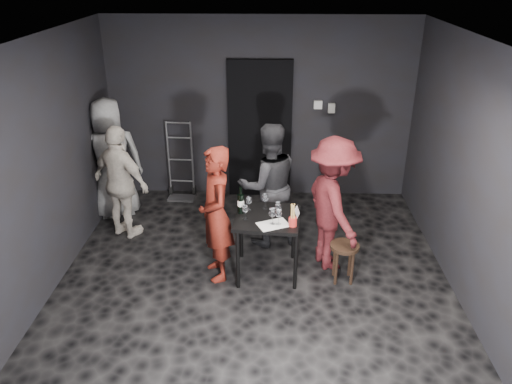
{
  "coord_description": "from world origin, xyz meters",
  "views": [
    {
      "loc": [
        0.18,
        -4.72,
        3.4
      ],
      "look_at": [
        0.02,
        0.25,
        1.06
      ],
      "focal_mm": 35.0,
      "sensor_mm": 36.0,
      "label": 1
    }
  ],
  "objects_px": {
    "man_maroon": "(333,199)",
    "bystander_cream": "(121,182)",
    "tasting_table": "(267,224)",
    "server_red": "(216,211)",
    "woman_black": "(269,181)",
    "stool": "(344,252)",
    "breadstick_cup": "(293,216)",
    "bystander_grey": "(110,151)",
    "hand_truck": "(182,184)",
    "wine_bottle": "(241,203)"
  },
  "relations": [
    {
      "from": "woman_black",
      "to": "bystander_cream",
      "type": "height_order",
      "value": "woman_black"
    },
    {
      "from": "breadstick_cup",
      "to": "tasting_table",
      "type": "bearing_deg",
      "value": 142.47
    },
    {
      "from": "stool",
      "to": "server_red",
      "type": "relative_size",
      "value": 0.28
    },
    {
      "from": "tasting_table",
      "to": "wine_bottle",
      "type": "relative_size",
      "value": 2.35
    },
    {
      "from": "woman_black",
      "to": "server_red",
      "type": "bearing_deg",
      "value": 36.99
    },
    {
      "from": "woman_black",
      "to": "bystander_grey",
      "type": "distance_m",
      "value": 2.31
    },
    {
      "from": "server_red",
      "to": "tasting_table",
      "type": "bearing_deg",
      "value": 77.93
    },
    {
      "from": "woman_black",
      "to": "stool",
      "type": "bearing_deg",
      "value": 119.12
    },
    {
      "from": "tasting_table",
      "to": "server_red",
      "type": "xyz_separation_m",
      "value": [
        -0.58,
        -0.07,
        0.19
      ]
    },
    {
      "from": "hand_truck",
      "to": "tasting_table",
      "type": "bearing_deg",
      "value": -53.15
    },
    {
      "from": "bystander_grey",
      "to": "breadstick_cup",
      "type": "xyz_separation_m",
      "value": [
        2.47,
        -1.63,
        -0.11
      ]
    },
    {
      "from": "stool",
      "to": "bystander_cream",
      "type": "bearing_deg",
      "value": 160.87
    },
    {
      "from": "server_red",
      "to": "bystander_grey",
      "type": "height_order",
      "value": "bystander_grey"
    },
    {
      "from": "man_maroon",
      "to": "wine_bottle",
      "type": "relative_size",
      "value": 5.46
    },
    {
      "from": "hand_truck",
      "to": "bystander_grey",
      "type": "height_order",
      "value": "bystander_grey"
    },
    {
      "from": "tasting_table",
      "to": "breadstick_cup",
      "type": "relative_size",
      "value": 2.7
    },
    {
      "from": "woman_black",
      "to": "bystander_grey",
      "type": "xyz_separation_m",
      "value": [
        -2.2,
        0.7,
        0.11
      ]
    },
    {
      "from": "breadstick_cup",
      "to": "bystander_cream",
      "type": "bearing_deg",
      "value": 154.4
    },
    {
      "from": "stool",
      "to": "wine_bottle",
      "type": "height_order",
      "value": "wine_bottle"
    },
    {
      "from": "bystander_cream",
      "to": "wine_bottle",
      "type": "xyz_separation_m",
      "value": [
        1.6,
        -0.76,
        0.1
      ]
    },
    {
      "from": "man_maroon",
      "to": "bystander_grey",
      "type": "height_order",
      "value": "bystander_grey"
    },
    {
      "from": "server_red",
      "to": "wine_bottle",
      "type": "xyz_separation_m",
      "value": [
        0.27,
        0.15,
        0.03
      ]
    },
    {
      "from": "hand_truck",
      "to": "man_maroon",
      "type": "distance_m",
      "value": 2.86
    },
    {
      "from": "stool",
      "to": "breadstick_cup",
      "type": "height_order",
      "value": "breadstick_cup"
    },
    {
      "from": "stool",
      "to": "man_maroon",
      "type": "distance_m",
      "value": 0.62
    },
    {
      "from": "man_maroon",
      "to": "woman_black",
      "type": "bearing_deg",
      "value": 36.92
    },
    {
      "from": "woman_black",
      "to": "bystander_cream",
      "type": "relative_size",
      "value": 1.12
    },
    {
      "from": "bystander_cream",
      "to": "bystander_grey",
      "type": "relative_size",
      "value": 0.79
    },
    {
      "from": "stool",
      "to": "wine_bottle",
      "type": "bearing_deg",
      "value": 169.98
    },
    {
      "from": "server_red",
      "to": "woman_black",
      "type": "xyz_separation_m",
      "value": [
        0.58,
        0.79,
        0.03
      ]
    },
    {
      "from": "woman_black",
      "to": "breadstick_cup",
      "type": "xyz_separation_m",
      "value": [
        0.27,
        -0.93,
        0.0
      ]
    },
    {
      "from": "man_maroon",
      "to": "tasting_table",
      "type": "bearing_deg",
      "value": 86.4
    },
    {
      "from": "hand_truck",
      "to": "woman_black",
      "type": "distance_m",
      "value": 1.99
    },
    {
      "from": "woman_black",
      "to": "man_maroon",
      "type": "relative_size",
      "value": 1.0
    },
    {
      "from": "bystander_cream",
      "to": "bystander_grey",
      "type": "distance_m",
      "value": 0.69
    },
    {
      "from": "tasting_table",
      "to": "bystander_cream",
      "type": "distance_m",
      "value": 2.08
    },
    {
      "from": "tasting_table",
      "to": "stool",
      "type": "height_order",
      "value": "tasting_table"
    },
    {
      "from": "tasting_table",
      "to": "wine_bottle",
      "type": "bearing_deg",
      "value": 166.03
    },
    {
      "from": "breadstick_cup",
      "to": "woman_black",
      "type": "bearing_deg",
      "value": 106.39
    },
    {
      "from": "woman_black",
      "to": "man_maroon",
      "type": "bearing_deg",
      "value": 129.12
    },
    {
      "from": "hand_truck",
      "to": "server_red",
      "type": "height_order",
      "value": "server_red"
    },
    {
      "from": "man_maroon",
      "to": "bystander_cream",
      "type": "relative_size",
      "value": 1.13
    },
    {
      "from": "woman_black",
      "to": "hand_truck",
      "type": "bearing_deg",
      "value": -60.53
    },
    {
      "from": "tasting_table",
      "to": "woman_black",
      "type": "distance_m",
      "value": 0.75
    },
    {
      "from": "man_maroon",
      "to": "breadstick_cup",
      "type": "xyz_separation_m",
      "value": [
        -0.48,
        -0.42,
        0.0
      ]
    },
    {
      "from": "woman_black",
      "to": "breadstick_cup",
      "type": "relative_size",
      "value": 6.27
    },
    {
      "from": "woman_black",
      "to": "man_maroon",
      "type": "xyz_separation_m",
      "value": [
        0.75,
        -0.51,
        0.0
      ]
    },
    {
      "from": "bystander_grey",
      "to": "wine_bottle",
      "type": "xyz_separation_m",
      "value": [
        1.89,
        -1.34,
        -0.11
      ]
    },
    {
      "from": "wine_bottle",
      "to": "breadstick_cup",
      "type": "distance_m",
      "value": 0.65
    },
    {
      "from": "hand_truck",
      "to": "server_red",
      "type": "relative_size",
      "value": 0.72
    }
  ]
}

